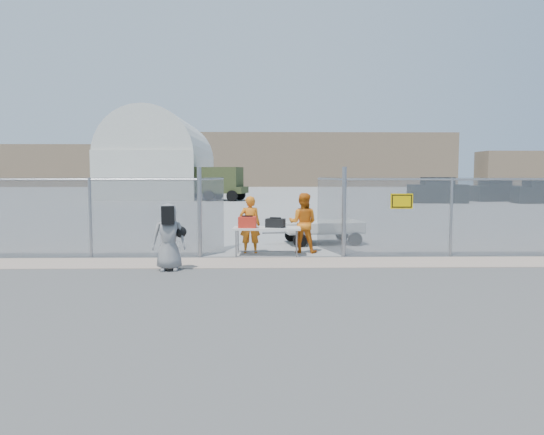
{
  "coord_description": "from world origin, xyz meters",
  "views": [
    {
      "loc": [
        -0.3,
        -12.6,
        2.34
      ],
      "look_at": [
        0.0,
        2.0,
        1.1
      ],
      "focal_mm": 35.0,
      "sensor_mm": 36.0,
      "label": 1
    }
  ],
  "objects_px": {
    "utility_trailer": "(322,232)",
    "visitor": "(169,237)",
    "folding_table": "(267,242)",
    "security_worker_left": "(250,225)",
    "security_worker_right": "(303,223)"
  },
  "relations": [
    {
      "from": "security_worker_right",
      "to": "visitor",
      "type": "xyz_separation_m",
      "value": [
        -3.43,
        -2.75,
        -0.07
      ]
    },
    {
      "from": "security_worker_right",
      "to": "folding_table",
      "type": "bearing_deg",
      "value": 39.71
    },
    {
      "from": "folding_table",
      "to": "utility_trailer",
      "type": "relative_size",
      "value": 0.58
    },
    {
      "from": "folding_table",
      "to": "security_worker_left",
      "type": "height_order",
      "value": "security_worker_left"
    },
    {
      "from": "utility_trailer",
      "to": "visitor",
      "type": "bearing_deg",
      "value": -140.07
    },
    {
      "from": "visitor",
      "to": "utility_trailer",
      "type": "relative_size",
      "value": 0.49
    },
    {
      "from": "security_worker_left",
      "to": "visitor",
      "type": "height_order",
      "value": "security_worker_left"
    },
    {
      "from": "utility_trailer",
      "to": "folding_table",
      "type": "bearing_deg",
      "value": -135.1
    },
    {
      "from": "folding_table",
      "to": "visitor",
      "type": "distance_m",
      "value": 3.27
    },
    {
      "from": "folding_table",
      "to": "visitor",
      "type": "xyz_separation_m",
      "value": [
        -2.36,
        -2.22,
        0.41
      ]
    },
    {
      "from": "folding_table",
      "to": "utility_trailer",
      "type": "xyz_separation_m",
      "value": [
        1.85,
        2.45,
        -0.0
      ]
    },
    {
      "from": "folding_table",
      "to": "security_worker_left",
      "type": "xyz_separation_m",
      "value": [
        -0.48,
        0.48,
        0.43
      ]
    },
    {
      "from": "security_worker_right",
      "to": "security_worker_left",
      "type": "bearing_deg",
      "value": 14.97
    },
    {
      "from": "security_worker_left",
      "to": "folding_table",
      "type": "bearing_deg",
      "value": 134.91
    },
    {
      "from": "folding_table",
      "to": "security_worker_left",
      "type": "relative_size",
      "value": 1.13
    }
  ]
}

